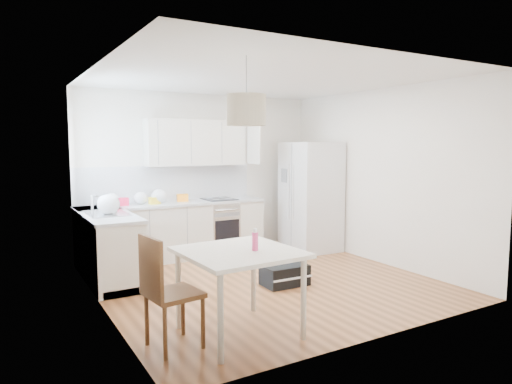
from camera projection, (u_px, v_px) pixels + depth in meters
floor at (264, 281)px, 6.17m from camera, size 4.20×4.20×0.00m
ceiling at (264, 78)px, 5.89m from camera, size 4.20×4.20×0.00m
wall_back at (201, 173)px, 7.84m from camera, size 4.20×0.00×4.20m
wall_left at (100, 190)px, 4.98m from camera, size 0.00×4.20×4.20m
wall_right at (379, 177)px, 7.08m from camera, size 0.00×4.20×4.20m
window_glassblock at (82, 152)px, 5.93m from camera, size 0.02×1.00×1.00m
cabinets_back at (175, 232)px, 7.37m from camera, size 3.00×0.60×0.88m
cabinets_left at (107, 247)px, 6.26m from camera, size 0.60×1.80×0.88m
counter_back at (174, 204)px, 7.33m from camera, size 3.02×0.64×0.04m
counter_left at (106, 214)px, 6.21m from camera, size 0.64×1.82×0.04m
backsplash_back at (168, 183)px, 7.55m from camera, size 3.00×0.01×0.58m
backsplash_left at (82, 193)px, 6.03m from camera, size 0.01×1.80×0.58m
upper_cabinets at (196, 143)px, 7.57m from camera, size 1.70×0.32×0.75m
range_oven at (219, 227)px, 7.77m from camera, size 0.50×0.61×0.88m
sink at (106, 214)px, 6.16m from camera, size 0.50×0.80×0.16m
refrigerator at (311, 196)px, 7.99m from camera, size 0.93×0.98×1.88m
dining_table at (239, 260)px, 4.40m from camera, size 1.10×1.10×0.83m
dining_chair at (174, 291)px, 4.14m from camera, size 0.49×0.49×1.05m
drink_bottle at (255, 240)px, 4.38m from camera, size 0.07×0.07×0.21m
gym_bag at (285, 275)px, 6.02m from camera, size 0.59×0.40×0.27m
pendant_lamp at (246, 110)px, 4.41m from camera, size 0.42×0.42×0.30m
grocery_bag_a at (111, 200)px, 6.86m from camera, size 0.22×0.19×0.20m
grocery_bag_b at (141, 198)px, 7.09m from camera, size 0.21×0.18×0.19m
grocery_bag_c at (159, 196)px, 7.19m from camera, size 0.25×0.21×0.23m
grocery_bag_d at (106, 203)px, 6.41m from camera, size 0.25×0.21×0.23m
grocery_bag_e at (109, 204)px, 6.07m from camera, size 0.29×0.25×0.26m
snack_orange at (182, 198)px, 7.44m from camera, size 0.20×0.15×0.12m
snack_yellow at (155, 201)px, 7.11m from camera, size 0.17×0.12×0.11m
snack_red at (122, 202)px, 6.91m from camera, size 0.18×0.12×0.12m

